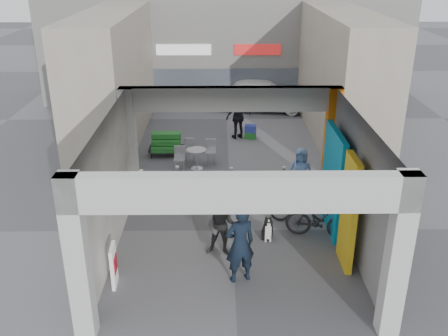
{
  "coord_description": "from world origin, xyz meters",
  "views": [
    {
      "loc": [
        -0.35,
        -11.89,
        7.01
      ],
      "look_at": [
        -0.21,
        1.0,
        1.44
      ],
      "focal_mm": 40.0,
      "sensor_mm": 36.0,
      "label": 1
    }
  ],
  "objects_px": {
    "man_crates": "(238,117)",
    "man_with_dog": "(240,244)",
    "cafe_set": "(194,158)",
    "bicycle_front": "(302,206)",
    "white_van": "(262,95)",
    "produce_stand": "(166,147)",
    "border_collie": "(268,230)",
    "man_elderly": "(300,172)",
    "bicycle_rear": "(319,219)",
    "man_back_turned": "(221,226)"
  },
  "relations": [
    {
      "from": "man_elderly",
      "to": "man_crates",
      "type": "height_order",
      "value": "man_crates"
    },
    {
      "from": "produce_stand",
      "to": "man_crates",
      "type": "bearing_deg",
      "value": 42.68
    },
    {
      "from": "man_crates",
      "to": "bicycle_front",
      "type": "bearing_deg",
      "value": 79.11
    },
    {
      "from": "man_back_turned",
      "to": "man_crates",
      "type": "xyz_separation_m",
      "value": [
        0.75,
        8.59,
        0.1
      ]
    },
    {
      "from": "produce_stand",
      "to": "man_elderly",
      "type": "relative_size",
      "value": 0.81
    },
    {
      "from": "man_back_turned",
      "to": "man_crates",
      "type": "bearing_deg",
      "value": 94.87
    },
    {
      "from": "bicycle_front",
      "to": "cafe_set",
      "type": "bearing_deg",
      "value": 40.89
    },
    {
      "from": "cafe_set",
      "to": "man_crates",
      "type": "height_order",
      "value": "man_crates"
    },
    {
      "from": "bicycle_rear",
      "to": "white_van",
      "type": "relative_size",
      "value": 0.4
    },
    {
      "from": "man_back_turned",
      "to": "white_van",
      "type": "distance_m",
      "value": 12.74
    },
    {
      "from": "man_with_dog",
      "to": "white_van",
      "type": "distance_m",
      "value": 13.76
    },
    {
      "from": "produce_stand",
      "to": "man_back_turned",
      "type": "bearing_deg",
      "value": -65.03
    },
    {
      "from": "man_elderly",
      "to": "man_crates",
      "type": "distance_m",
      "value": 5.58
    },
    {
      "from": "cafe_set",
      "to": "bicycle_rear",
      "type": "height_order",
      "value": "bicycle_rear"
    },
    {
      "from": "produce_stand",
      "to": "man_back_turned",
      "type": "relative_size",
      "value": 0.79
    },
    {
      "from": "man_back_turned",
      "to": "man_elderly",
      "type": "xyz_separation_m",
      "value": [
        2.46,
        3.29,
        -0.02
      ]
    },
    {
      "from": "border_collie",
      "to": "man_with_dog",
      "type": "xyz_separation_m",
      "value": [
        -0.82,
        -1.78,
        0.68
      ]
    },
    {
      "from": "border_collie",
      "to": "bicycle_front",
      "type": "xyz_separation_m",
      "value": [
        1.05,
        0.98,
        0.19
      ]
    },
    {
      "from": "cafe_set",
      "to": "produce_stand",
      "type": "xyz_separation_m",
      "value": [
        -1.07,
        0.99,
        0.03
      ]
    },
    {
      "from": "produce_stand",
      "to": "man_elderly",
      "type": "distance_m",
      "value": 5.65
    },
    {
      "from": "cafe_set",
      "to": "man_elderly",
      "type": "bearing_deg",
      "value": -35.35
    },
    {
      "from": "cafe_set",
      "to": "bicycle_front",
      "type": "bearing_deg",
      "value": -51.24
    },
    {
      "from": "produce_stand",
      "to": "bicycle_front",
      "type": "height_order",
      "value": "bicycle_front"
    },
    {
      "from": "man_with_dog",
      "to": "bicycle_rear",
      "type": "relative_size",
      "value": 1.08
    },
    {
      "from": "border_collie",
      "to": "bicycle_rear",
      "type": "relative_size",
      "value": 0.4
    },
    {
      "from": "produce_stand",
      "to": "man_with_dog",
      "type": "xyz_separation_m",
      "value": [
        2.43,
        -7.78,
        0.63
      ]
    },
    {
      "from": "white_van",
      "to": "produce_stand",
      "type": "bearing_deg",
      "value": 153.97
    },
    {
      "from": "produce_stand",
      "to": "bicycle_rear",
      "type": "distance_m",
      "value": 7.49
    },
    {
      "from": "white_van",
      "to": "man_crates",
      "type": "bearing_deg",
      "value": 170.57
    },
    {
      "from": "cafe_set",
      "to": "man_with_dog",
      "type": "bearing_deg",
      "value": -78.64
    },
    {
      "from": "cafe_set",
      "to": "man_elderly",
      "type": "xyz_separation_m",
      "value": [
        3.41,
        -2.42,
        0.48
      ]
    },
    {
      "from": "border_collie",
      "to": "man_with_dog",
      "type": "relative_size",
      "value": 0.37
    },
    {
      "from": "man_back_turned",
      "to": "man_elderly",
      "type": "bearing_deg",
      "value": 63.01
    },
    {
      "from": "man_crates",
      "to": "bicycle_rear",
      "type": "xyz_separation_m",
      "value": [
        1.85,
        -7.79,
        -0.38
      ]
    },
    {
      "from": "bicycle_rear",
      "to": "white_van",
      "type": "distance_m",
      "value": 11.8
    },
    {
      "from": "man_back_turned",
      "to": "man_crates",
      "type": "relative_size",
      "value": 0.89
    },
    {
      "from": "produce_stand",
      "to": "man_with_dog",
      "type": "height_order",
      "value": "man_with_dog"
    },
    {
      "from": "cafe_set",
      "to": "man_with_dog",
      "type": "xyz_separation_m",
      "value": [
        1.36,
        -6.79,
        0.65
      ]
    },
    {
      "from": "border_collie",
      "to": "man_elderly",
      "type": "bearing_deg",
      "value": 78.22
    },
    {
      "from": "man_back_turned",
      "to": "produce_stand",
      "type": "bearing_deg",
      "value": 116.59
    },
    {
      "from": "border_collie",
      "to": "man_back_turned",
      "type": "distance_m",
      "value": 1.51
    },
    {
      "from": "bicycle_front",
      "to": "border_collie",
      "type": "bearing_deg",
      "value": 135.11
    },
    {
      "from": "man_crates",
      "to": "man_with_dog",
      "type": "bearing_deg",
      "value": 64.6
    },
    {
      "from": "border_collie",
      "to": "man_elderly",
      "type": "distance_m",
      "value": 2.91
    },
    {
      "from": "man_crates",
      "to": "white_van",
      "type": "relative_size",
      "value": 0.41
    },
    {
      "from": "border_collie",
      "to": "bicycle_front",
      "type": "relative_size",
      "value": 0.39
    },
    {
      "from": "cafe_set",
      "to": "white_van",
      "type": "height_order",
      "value": "white_van"
    },
    {
      "from": "man_crates",
      "to": "white_van",
      "type": "distance_m",
      "value": 4.19
    },
    {
      "from": "cafe_set",
      "to": "white_van",
      "type": "xyz_separation_m",
      "value": [
        2.99,
        6.87,
        0.45
      ]
    },
    {
      "from": "produce_stand",
      "to": "cafe_set",
      "type": "bearing_deg",
      "value": -34.62
    }
  ]
}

